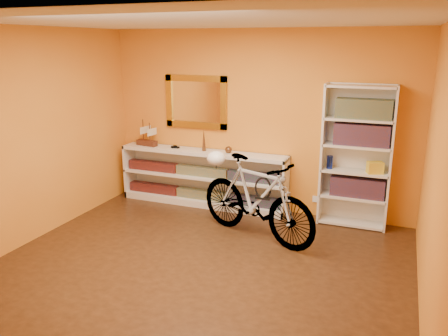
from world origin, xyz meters
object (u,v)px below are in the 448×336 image
at_px(helmet, 216,158).
at_px(bicycle, 256,198).
at_px(bookcase, 356,157).
at_px(console_unit, 203,178).

bearing_deg(helmet, bicycle, -21.30).
relative_size(bookcase, helmet, 7.38).
distance_m(console_unit, bicycle, 1.43).
distance_m(bookcase, helmet, 1.84).
xyz_separation_m(console_unit, bookcase, (2.21, 0.03, 0.52)).
xyz_separation_m(console_unit, bicycle, (1.12, -0.88, 0.10)).
height_order(bookcase, helmet, bookcase).
bearing_deg(bookcase, helmet, -159.27).
bearing_deg(helmet, bookcase, 20.73).
bearing_deg(helmet, console_unit, 127.61).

